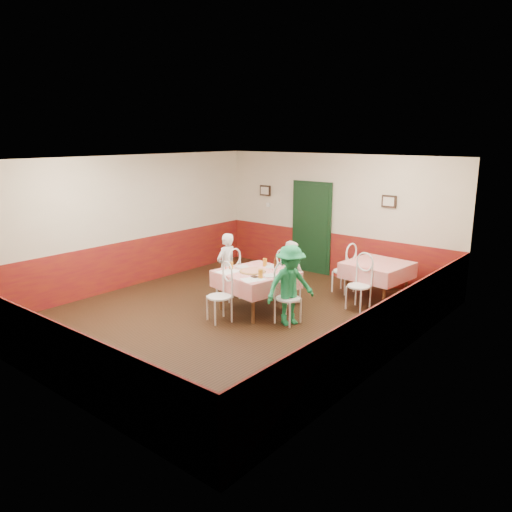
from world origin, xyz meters
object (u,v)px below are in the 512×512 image
Objects in this scene: chair_far at (289,279)px; chair_near at (219,297)px; glass_c at (265,262)px; beer_bottle at (275,263)px; glass_b at (261,274)px; diner_right at (290,285)px; glass_a at (231,266)px; diner_far at (291,271)px; diner_left at (226,267)px; second_table at (377,281)px; chair_second_a at (344,271)px; chair_right at (288,298)px; main_table at (256,291)px; pizza at (253,271)px; chair_left at (228,278)px; chair_second_b at (359,286)px.

chair_near is (-0.29, -1.67, 0.00)m from chair_far.
glass_c is 0.26m from beer_bottle.
diner_right is (0.54, 0.14, -0.14)m from glass_b.
diner_far reaches higher than glass_a.
diner_left is (-0.78, -0.24, -0.17)m from glass_c.
diner_left is at bearing -141.17° from second_table.
chair_second_a is 1.85m from glass_c.
glass_a is 0.67m from glass_c.
chair_second_a is 2.21m from diner_right.
chair_near reaches higher than second_table.
beer_bottle is at bearing 105.49° from chair_far.
chair_right is at bearing 78.61° from diner_left.
main_table is 0.41m from pizza.
chair_near is 2.98m from chair_second_a.
glass_b is (-1.09, -2.33, 0.46)m from second_table.
beer_bottle reaches higher than main_table.
chair_far and glass_a have the same top height.
main_table is 1.36× the size of chair_right.
diner_right reaches higher than main_table.
glass_a is (0.38, -0.32, 0.38)m from chair_left.
diner_right is at bearing -105.67° from chair_second_b.
diner_far reaches higher than beer_bottle.
chair_second_a is 1.06m from chair_second_b.
second_table is 2.39× the size of pizza.
second_table is 0.75m from chair_second_b.
glass_c is (-0.26, -0.44, 0.38)m from chair_far.
main_table is 0.64m from beer_bottle.
chair_near is at bearing -99.93° from main_table.
second_table is at bearing 64.90° from glass_b.
chair_second_b is 1.82m from glass_c.
pizza is 0.35× the size of diner_left.
chair_second_a is (1.53, 1.88, 0.00)m from chair_left.
main_table is at bearing -111.35° from beer_bottle.
glass_a reaches higher than main_table.
glass_c reaches higher than main_table.
second_table is at bearing 127.37° from diner_left.
glass_a is (-0.60, -1.01, 0.38)m from chair_far.
pizza is at bearing 73.19° from chair_left.
chair_right is at bearing 78.14° from chair_left.
glass_b is (-0.34, -2.33, 0.39)m from chair_second_a.
pizza is at bearing 99.23° from diner_far.
chair_right and chair_second_a have the same top height.
chair_far is 1.22m from glass_b.
chair_second_a is 6.41× the size of glass_a.
chair_right is at bearing -5.13° from pizza.
beer_bottle is 0.16× the size of diner_left.
diner_left is at bearing -148.82° from chair_second_b.
diner_right is (0.05, -0.01, 0.25)m from chair_right.
glass_c is at bearing 100.10° from pizza.
diner_left is (-2.33, -1.12, 0.22)m from chair_second_b.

